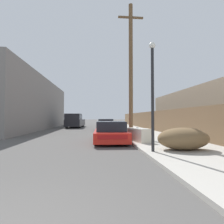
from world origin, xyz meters
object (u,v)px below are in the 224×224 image
object	(u,v)px
discarded_fridge	(139,135)
parked_sports_car_red	(111,132)
utility_pole	(131,68)
pickup_truck	(75,121)
street_lamp	(153,87)
car_parked_mid	(106,125)
brush_pile	(183,139)

from	to	relation	value
discarded_fridge	parked_sports_car_red	size ratio (longest dim) A/B	0.40
parked_sports_car_red	utility_pole	xyz separation A→B (m)	(1.56, 1.60, 4.39)
pickup_truck	utility_pole	distance (m)	14.87
utility_pole	street_lamp	size ratio (longest dim) A/B	2.13
car_parked_mid	parked_sports_car_red	bearing A→B (deg)	-88.43
discarded_fridge	utility_pole	bearing A→B (deg)	72.77
pickup_truck	brush_pile	xyz separation A→B (m)	(6.71, -18.21, -0.39)
utility_pole	street_lamp	bearing A→B (deg)	-91.76
car_parked_mid	street_lamp	xyz separation A→B (m)	(1.18, -12.99, 2.10)
pickup_truck	street_lamp	bearing A→B (deg)	109.15
parked_sports_car_red	brush_pile	xyz separation A→B (m)	(2.80, -3.38, 0.02)
car_parked_mid	pickup_truck	xyz separation A→B (m)	(-4.13, 5.47, 0.37)
discarded_fridge	car_parked_mid	size ratio (longest dim) A/B	0.41
discarded_fridge	pickup_truck	size ratio (longest dim) A/B	0.29
street_lamp	brush_pile	bearing A→B (deg)	10.06
parked_sports_car_red	brush_pile	bearing A→B (deg)	-48.34
car_parked_mid	brush_pile	distance (m)	13.00
parked_sports_car_red	street_lamp	size ratio (longest dim) A/B	0.97
parked_sports_car_red	street_lamp	bearing A→B (deg)	-66.93
pickup_truck	street_lamp	distance (m)	19.29
pickup_truck	street_lamp	size ratio (longest dim) A/B	1.34
discarded_fridge	street_lamp	xyz separation A→B (m)	(-0.15, -2.88, 2.21)
discarded_fridge	utility_pole	size ratio (longest dim) A/B	0.18
utility_pole	street_lamp	xyz separation A→B (m)	(-0.16, -5.23, -2.25)
discarded_fridge	parked_sports_car_red	distance (m)	1.72
discarded_fridge	street_lamp	world-z (taller)	street_lamp
pickup_truck	utility_pole	bearing A→B (deg)	115.55
utility_pole	brush_pile	xyz separation A→B (m)	(1.24, -4.98, -4.37)
discarded_fridge	car_parked_mid	distance (m)	10.20
car_parked_mid	utility_pole	xyz separation A→B (m)	(1.34, -7.77, 4.35)
discarded_fridge	street_lamp	size ratio (longest dim) A/B	0.39
utility_pole	parked_sports_car_red	bearing A→B (deg)	-134.28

